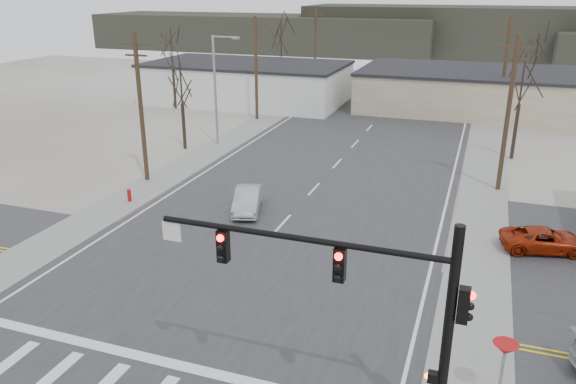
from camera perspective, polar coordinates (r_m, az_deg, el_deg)
name	(u,v)px	position (r m, az deg, el deg)	size (l,w,h in m)	color
ground	(222,292)	(25.37, -6.76, -10.03)	(140.00, 140.00, 0.00)	silver
main_road	(318,185)	(38.13, 3.09, 0.76)	(18.00, 110.00, 0.05)	#2A2A2D
cross_road	(222,291)	(25.36, -6.76, -9.99)	(90.00, 10.00, 0.04)	#2A2A2D
sidewalk_left	(211,151)	(46.35, -7.81, 4.17)	(3.00, 90.00, 0.06)	gray
sidewalk_right	(484,179)	(41.52, 19.29, 1.28)	(3.00, 90.00, 0.06)	gray
traffic_signal_mast	(378,301)	(15.71, 9.09, -10.89)	(8.95, 0.43, 7.20)	black
fire_hydrant	(129,195)	(36.29, -15.82, -0.32)	(0.24, 0.24, 0.87)	#A50C0C
yield_sign	(505,351)	(19.31, 21.17, -14.85)	(0.80, 0.80, 2.35)	gray
building_left_far	(247,82)	(65.80, -4.19, 11.05)	(22.30, 12.30, 4.50)	silver
building_right_far	(486,91)	(64.40, 19.45, 9.68)	(26.30, 14.30, 4.30)	beige
upole_left_b	(141,106)	(38.89, -14.74, 8.47)	(2.20, 0.30, 10.00)	#412C1E
upole_left_c	(256,67)	(56.33, -3.27, 12.58)	(2.20, 0.30, 10.00)	#412C1E
upole_left_d	(315,47)	(75.06, 2.78, 14.51)	(2.20, 0.30, 10.00)	#412C1E
upole_right_a	(508,112)	(38.30, 21.47, 7.56)	(2.20, 0.30, 10.00)	#412C1E
upole_right_b	(505,67)	(60.01, 21.17, 11.76)	(2.20, 0.30, 10.00)	#412C1E
streetlight_main	(217,85)	(47.07, -7.21, 10.76)	(2.40, 0.25, 9.00)	gray
tree_left_near	(181,85)	(46.34, -10.81, 10.60)	(3.30, 3.30, 7.35)	#32281E
tree_right_mid	(522,82)	(46.10, 22.70, 10.25)	(3.74, 3.74, 8.33)	#32281E
tree_left_far	(281,42)	(70.08, -0.70, 14.99)	(3.96, 3.96, 8.82)	#32281E
tree_right_far	(537,52)	(72.05, 23.95, 12.90)	(3.52, 3.52, 7.84)	#32281E
tree_left_mid	(172,50)	(62.70, -11.73, 13.96)	(3.96, 3.96, 8.82)	#32281E
hill_left	(262,33)	(120.62, -2.63, 15.86)	(70.00, 18.00, 7.00)	#333026
hill_center	(522,33)	(115.92, 22.64, 14.72)	(80.00, 18.00, 9.00)	#333026
sedan_crossing	(247,200)	(33.49, -4.14, -0.79)	(1.45, 4.16, 1.37)	#93979C
car_far_a	(446,102)	(64.04, 15.76, 8.84)	(2.29, 5.64, 1.64)	black
car_far_b	(420,75)	(83.99, 13.24, 11.53)	(1.62, 4.02, 1.37)	black
car_parked_red	(544,240)	(31.30, 24.60, -4.45)	(1.97, 4.26, 1.18)	maroon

